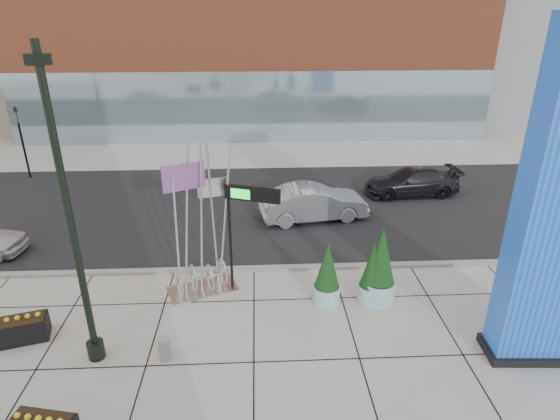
{
  "coord_description": "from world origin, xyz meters",
  "views": [
    {
      "loc": [
        1.22,
        -11.32,
        9.21
      ],
      "look_at": [
        1.89,
        2.0,
        3.34
      ],
      "focal_mm": 30.0,
      "sensor_mm": 36.0,
      "label": 1
    }
  ],
  "objects_px": {
    "public_art_sculpture": "(201,255)",
    "concrete_bollard": "(165,349)",
    "car_silver_mid": "(314,203)",
    "lamp_post": "(76,249)",
    "overhead_street_sign": "(249,200)"
  },
  "relations": [
    {
      "from": "public_art_sculpture",
      "to": "concrete_bollard",
      "type": "bearing_deg",
      "value": -122.57
    },
    {
      "from": "car_silver_mid",
      "to": "lamp_post",
      "type": "bearing_deg",
      "value": 132.32
    },
    {
      "from": "lamp_post",
      "to": "concrete_bollard",
      "type": "bearing_deg",
      "value": -4.27
    },
    {
      "from": "public_art_sculpture",
      "to": "concrete_bollard",
      "type": "relative_size",
      "value": 7.77
    },
    {
      "from": "concrete_bollard",
      "to": "overhead_street_sign",
      "type": "bearing_deg",
      "value": 55.47
    },
    {
      "from": "overhead_street_sign",
      "to": "public_art_sculpture",
      "type": "bearing_deg",
      "value": -158.52
    },
    {
      "from": "concrete_bollard",
      "to": "overhead_street_sign",
      "type": "xyz_separation_m",
      "value": [
        2.41,
        3.5,
        3.02
      ]
    },
    {
      "from": "lamp_post",
      "to": "overhead_street_sign",
      "type": "distance_m",
      "value": 5.51
    },
    {
      "from": "lamp_post",
      "to": "public_art_sculpture",
      "type": "xyz_separation_m",
      "value": [
        2.67,
        3.29,
        -2.11
      ]
    },
    {
      "from": "public_art_sculpture",
      "to": "concrete_bollard",
      "type": "height_order",
      "value": "public_art_sculpture"
    },
    {
      "from": "car_silver_mid",
      "to": "public_art_sculpture",
      "type": "bearing_deg",
      "value": 132.58
    },
    {
      "from": "public_art_sculpture",
      "to": "car_silver_mid",
      "type": "xyz_separation_m",
      "value": [
        4.55,
        5.74,
        -0.59
      ]
    },
    {
      "from": "overhead_street_sign",
      "to": "car_silver_mid",
      "type": "bearing_deg",
      "value": 82.7
    },
    {
      "from": "car_silver_mid",
      "to": "concrete_bollard",
      "type": "bearing_deg",
      "value": 141.14
    },
    {
      "from": "concrete_bollard",
      "to": "public_art_sculpture",
      "type": "bearing_deg",
      "value": 78.27
    }
  ]
}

